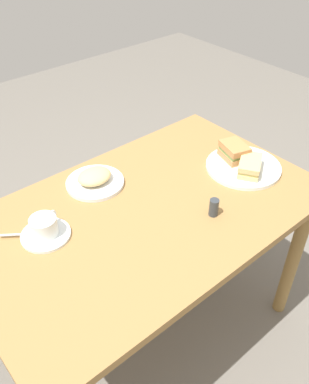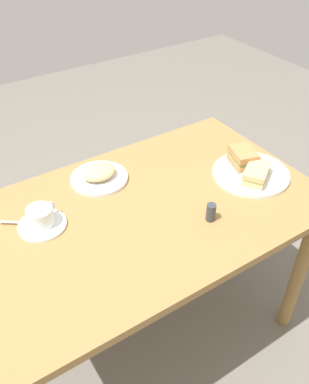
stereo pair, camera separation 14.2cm
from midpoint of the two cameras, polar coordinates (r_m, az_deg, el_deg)
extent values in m
plane|color=#6A655C|center=(1.95, -3.04, -18.61)|extent=(6.00, 6.00, 0.00)
cube|color=olive|center=(1.41, -3.99, -2.90)|extent=(1.22, 0.76, 0.03)
cylinder|color=olive|center=(1.82, 16.73, -8.88)|extent=(0.06, 0.06, 0.69)
cylinder|color=olive|center=(2.10, 3.14, 0.39)|extent=(0.06, 0.06, 0.69)
cylinder|color=white|center=(1.61, 9.82, 3.40)|extent=(0.29, 0.29, 0.01)
cube|color=#DAB978|center=(1.57, 10.58, 3.03)|extent=(0.15, 0.14, 0.02)
cube|color=#CFCB7A|center=(1.56, 10.64, 3.50)|extent=(0.14, 0.13, 0.01)
cube|color=#DFB274|center=(1.55, 10.71, 3.98)|extent=(0.15, 0.14, 0.02)
cube|color=#B07E4C|center=(1.63, 8.62, 4.90)|extent=(0.11, 0.13, 0.03)
cube|color=#72924F|center=(1.62, 8.68, 5.48)|extent=(0.10, 0.12, 0.01)
cube|color=#B47C47|center=(1.61, 8.75, 6.06)|extent=(0.11, 0.13, 0.03)
cylinder|color=white|center=(1.36, -17.85, -5.84)|extent=(0.16, 0.16, 0.01)
cylinder|color=white|center=(1.34, -18.15, -4.72)|extent=(0.08, 0.08, 0.06)
cylinder|color=#B46D44|center=(1.32, -18.39, -3.85)|extent=(0.07, 0.07, 0.01)
torus|color=white|center=(1.37, -17.03, -3.43)|extent=(0.04, 0.03, 0.04)
cube|color=silver|center=(1.39, -22.13, -5.69)|extent=(0.07, 0.05, 0.00)
ellipsoid|color=silver|center=(1.37, -20.28, -5.63)|extent=(0.03, 0.03, 0.01)
cylinder|color=white|center=(1.53, -10.94, 1.19)|extent=(0.21, 0.21, 0.01)
ellipsoid|color=#D8BA78|center=(1.51, -11.07, 2.06)|extent=(0.13, 0.11, 0.04)
cylinder|color=#33383D|center=(1.36, 5.34, -2.28)|extent=(0.03, 0.03, 0.06)
camera|label=1|loc=(0.07, -92.86, -2.28)|focal=38.23mm
camera|label=2|loc=(0.07, 87.14, 2.28)|focal=38.23mm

